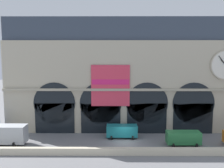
# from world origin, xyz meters

# --- Properties ---
(ground_plane) EXTENTS (200.00, 200.00, 0.00)m
(ground_plane) POSITION_xyz_m (0.00, 0.00, 0.00)
(ground_plane) COLOR slate
(quay_parapet_wall) EXTENTS (90.00, 0.70, 1.04)m
(quay_parapet_wall) POSITION_xyz_m (0.00, -4.65, 0.52)
(quay_parapet_wall) COLOR beige
(quay_parapet_wall) RESTS_ON ground
(station_building) EXTENTS (42.96, 4.84, 20.73)m
(station_building) POSITION_xyz_m (0.03, 7.21, 10.02)
(station_building) COLOR #B2A891
(station_building) RESTS_ON ground
(box_truck_west) EXTENTS (7.50, 2.91, 3.12)m
(box_truck_west) POSITION_xyz_m (-19.19, -0.84, 1.70)
(box_truck_west) COLOR gold
(box_truck_west) RESTS_ON ground
(van_center) EXTENTS (5.20, 2.48, 2.20)m
(van_center) POSITION_xyz_m (-0.40, 2.49, 1.25)
(van_center) COLOR #19727A
(van_center) RESTS_ON ground
(van_mideast) EXTENTS (5.20, 2.48, 2.20)m
(van_mideast) POSITION_xyz_m (9.07, -0.88, 1.25)
(van_mideast) COLOR #2D7A42
(van_mideast) RESTS_ON ground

